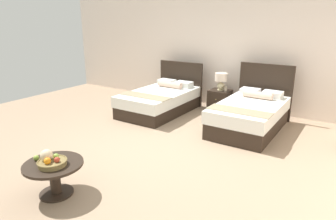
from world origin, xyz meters
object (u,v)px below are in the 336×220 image
Objects in this scene: nightstand at (220,100)px; coffee_table at (54,172)px; bed_near_window at (161,100)px; loose_apple at (36,158)px; bed_near_corner at (250,114)px; vase at (225,88)px; fruit_bowl at (51,161)px; table_lamp at (221,79)px.

nightstand is 4.67m from coffee_table.
bed_near_window is 3.91m from loose_apple.
vase is at bearing 137.62° from bed_near_corner.
vase is (1.34, 0.83, 0.30)m from bed_near_window.
fruit_bowl is (-0.43, -4.67, -0.08)m from vase.
nightstand is at bearing -90.00° from table_lamp.
table_lamp is at bearing 36.89° from bed_near_window.
loose_apple is at bearing -98.58° from vase.
bed_near_corner is at bearing 67.24° from loose_apple.
nightstand is 0.53m from table_lamp.
bed_near_corner is 2.70× the size of coffee_table.
vase is 0.39× the size of fruit_bowl.
bed_near_corner is 4.03m from coffee_table.
fruit_bowl is at bearing -95.21° from vase.
table_lamp is at bearing 83.32° from loose_apple.
bed_near_corner is 5.58× the size of fruit_bowl.
coffee_table is (-0.46, -4.62, -0.28)m from vase.
table_lamp is at bearing 140.00° from bed_near_corner.
bed_near_corner is 3.90× the size of nightstand.
nightstand is (1.19, 0.87, -0.04)m from bed_near_window.
coffee_table is (-1.37, -3.79, -0.01)m from bed_near_corner.
nightstand is at bearing 36.26° from bed_near_window.
bed_near_window reaches higher than coffee_table.
loose_apple is (-0.56, -4.73, 0.22)m from nightstand.
nightstand is at bearing 86.24° from coffee_table.
table_lamp is at bearing 86.68° from fruit_bowl.
bed_near_window reaches higher than nightstand.
vase is at bearing -14.81° from nightstand.
loose_apple is at bearing -96.70° from nightstand.
bed_near_window is at bearing 179.99° from bed_near_corner.
loose_apple is (-0.71, -4.69, -0.11)m from vase.
table_lamp is 4.74m from fruit_bowl.
bed_near_window is 14.61× the size of vase.
table_lamp is 0.25m from vase.
vase is 1.96× the size of loose_apple.
nightstand is 4.76m from loose_apple.
nightstand reaches higher than coffee_table.
bed_near_window is 1.60m from vase.
table_lamp is at bearing 86.26° from coffee_table.
bed_near_window reaches higher than table_lamp.
vase is (0.15, -0.06, -0.20)m from table_lamp.
table_lamp is 4.79m from loose_apple.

